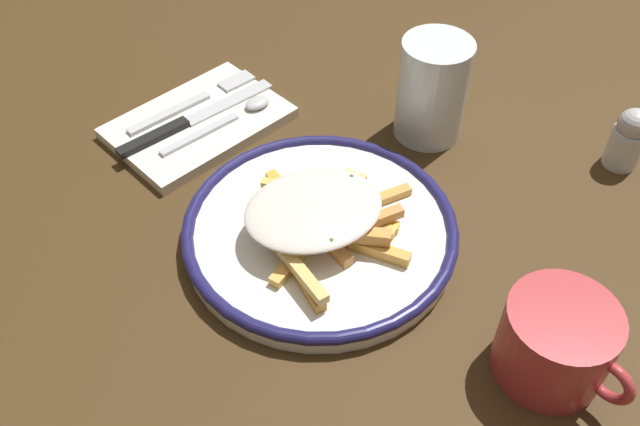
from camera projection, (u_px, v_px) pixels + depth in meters
The scene contains 10 objects.
ground_plane at pixel (320, 239), 0.69m from camera, with size 2.60×2.60×0.00m, color #3F2B14.
plate at pixel (320, 230), 0.69m from camera, with size 0.28×0.28×0.02m.
fries_heap at pixel (321, 215), 0.66m from camera, with size 0.18×0.19×0.04m.
napkin at pixel (199, 123), 0.81m from camera, with size 0.14×0.20×0.01m, color silver.
fork at pixel (193, 102), 0.83m from camera, with size 0.02×0.18×0.01m.
knife at pixel (184, 123), 0.80m from camera, with size 0.02×0.21×0.01m.
spoon at pixel (235, 115), 0.81m from camera, with size 0.02×0.15×0.01m.
water_glass at pixel (432, 90), 0.77m from camera, with size 0.08×0.08×0.12m, color silver.
coffee_mug at pixel (556, 343), 0.56m from camera, with size 0.12×0.09×0.08m.
salt_shaker at pixel (628, 138), 0.75m from camera, with size 0.04×0.04×0.07m.
Camera 1 is at (0.35, -0.30, 0.52)m, focal length 38.40 mm.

